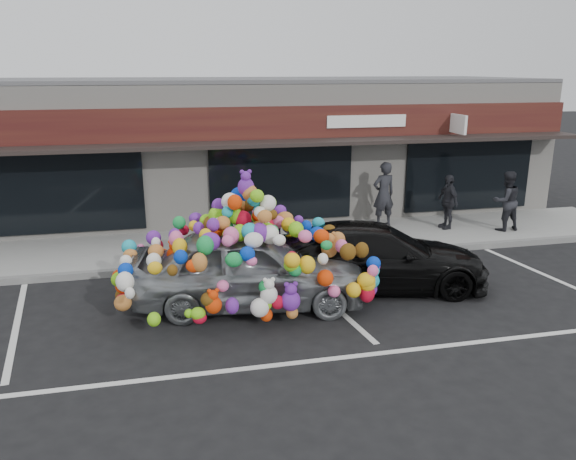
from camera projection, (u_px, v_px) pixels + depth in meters
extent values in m
plane|color=black|center=(190.00, 314.00, 10.97)|extent=(90.00, 90.00, 0.00)
cube|color=beige|center=(173.00, 148.00, 18.35)|extent=(24.00, 6.00, 4.20)
cube|color=#59595B|center=(169.00, 81.00, 17.76)|extent=(24.00, 6.00, 0.12)
cube|color=#370F10|center=(173.00, 125.00, 15.17)|extent=(24.00, 0.18, 0.90)
cube|color=black|center=(175.00, 146.00, 14.83)|extent=(24.00, 1.20, 0.10)
cube|color=white|center=(458.00, 124.00, 16.49)|extent=(0.08, 0.95, 0.55)
cube|color=white|center=(367.00, 121.00, 16.22)|extent=(2.40, 0.04, 0.35)
cube|color=black|center=(63.00, 191.00, 15.06)|extent=(4.20, 0.12, 2.30)
cube|color=black|center=(281.00, 182.00, 16.33)|extent=(4.20, 0.12, 2.30)
cube|color=black|center=(468.00, 173.00, 17.59)|extent=(4.20, 0.12, 2.30)
cube|color=gray|center=(181.00, 249.00, 14.70)|extent=(26.00, 3.00, 0.15)
cube|color=slate|center=(184.00, 268.00, 13.29)|extent=(26.00, 0.18, 0.16)
cube|color=silver|center=(16.00, 325.00, 10.48)|extent=(0.73, 4.37, 0.01)
cube|color=silver|center=(325.00, 298.00, 11.75)|extent=(0.73, 4.37, 0.01)
cube|color=silver|center=(550.00, 277.00, 12.89)|extent=(0.73, 4.37, 0.01)
cube|color=silver|center=(321.00, 360.00, 9.24)|extent=(14.00, 0.12, 0.01)
imported|color=gray|center=(249.00, 268.00, 11.19)|extent=(2.53, 4.88, 1.59)
ellipsoid|color=red|center=(248.00, 200.00, 10.81)|extent=(1.67, 2.14, 1.19)
sphere|color=#FEAE23|center=(330.00, 248.00, 11.30)|extent=(0.34, 0.34, 0.34)
sphere|color=blue|center=(290.00, 296.00, 10.43)|extent=(0.36, 0.36, 0.36)
sphere|color=#27C05B|center=(205.00, 263.00, 12.02)|extent=(0.30, 0.30, 0.30)
sphere|color=pink|center=(247.00, 172.00, 10.65)|extent=(0.32, 0.32, 0.32)
sphere|color=#FF3105|center=(177.00, 255.00, 10.89)|extent=(0.30, 0.30, 0.30)
imported|color=black|center=(376.00, 256.00, 12.17)|extent=(2.91, 5.11, 1.39)
imported|color=#222228|center=(384.00, 194.00, 16.31)|extent=(0.75, 0.55, 1.90)
imported|color=black|center=(506.00, 201.00, 15.90)|extent=(0.86, 0.69, 1.71)
imported|color=black|center=(448.00, 202.00, 16.12)|extent=(0.95, 0.45, 1.57)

